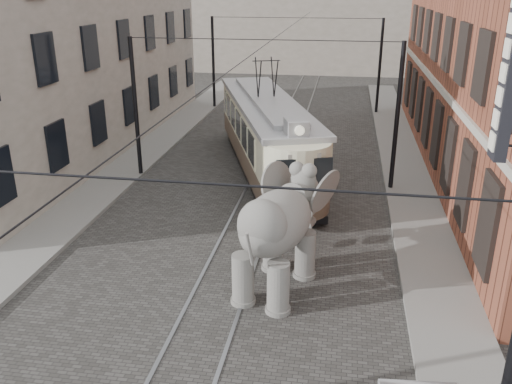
# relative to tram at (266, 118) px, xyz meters

# --- Properties ---
(ground) EXTENTS (120.00, 120.00, 0.00)m
(ground) POSITION_rel_tram_xyz_m (0.24, -7.55, -2.49)
(ground) COLOR #3E3C3A
(tram_rails) EXTENTS (1.54, 80.00, 0.02)m
(tram_rails) POSITION_rel_tram_xyz_m (0.24, -7.55, -2.48)
(tram_rails) COLOR slate
(tram_rails) RESTS_ON ground
(sidewalk_right) EXTENTS (2.00, 60.00, 0.15)m
(sidewalk_right) POSITION_rel_tram_xyz_m (6.24, -7.55, -2.42)
(sidewalk_right) COLOR slate
(sidewalk_right) RESTS_ON ground
(sidewalk_left) EXTENTS (2.00, 60.00, 0.15)m
(sidewalk_left) POSITION_rel_tram_xyz_m (-6.26, -7.55, -2.42)
(sidewalk_left) COLOR slate
(sidewalk_left) RESTS_ON ground
(stucco_building) EXTENTS (7.00, 24.00, 10.00)m
(stucco_building) POSITION_rel_tram_xyz_m (-10.76, 2.45, 2.51)
(stucco_building) COLOR gray
(stucco_building) RESTS_ON ground
(catenary) EXTENTS (11.00, 30.20, 6.00)m
(catenary) POSITION_rel_tram_xyz_m (0.04, -2.55, 0.51)
(catenary) COLOR black
(catenary) RESTS_ON ground
(tram) EXTENTS (6.50, 12.73, 4.99)m
(tram) POSITION_rel_tram_xyz_m (0.00, 0.00, 0.00)
(tram) COLOR beige
(tram) RESTS_ON ground
(elephant) EXTENTS (4.13, 5.73, 3.16)m
(elephant) POSITION_rel_tram_xyz_m (1.73, -9.93, -0.91)
(elephant) COLOR slate
(elephant) RESTS_ON ground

